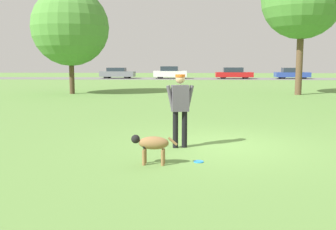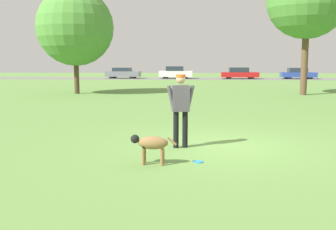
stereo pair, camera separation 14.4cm
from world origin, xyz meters
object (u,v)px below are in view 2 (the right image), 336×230
dog (151,144)px  parked_car_blue (298,73)px  person (181,104)px  frisbee (198,162)px  parked_car_red (239,73)px  tree_far_left (75,27)px  parked_car_grey (123,73)px  parked_car_white (176,73)px

dog → parked_car_blue: 41.49m
person → parked_car_blue: person is taller
dog → frisbee: bearing=-164.2°
frisbee → parked_car_blue: bearing=72.9°
parked_car_red → parked_car_blue: bearing=3.8°
parked_car_blue → parked_car_red: bearing=-175.0°
person → dog: bearing=-121.6°
tree_far_left → parked_car_grey: tree_far_left is taller
frisbee → parked_car_white: (-2.33, 39.02, 0.71)m
parked_car_white → parked_car_red: parked_car_white is taller
tree_far_left → parked_car_grey: bearing=92.8°
parked_car_grey → parked_car_white: 6.39m
tree_far_left → parked_car_grey: 22.77m
parked_car_red → person: bearing=-98.4°
person → parked_car_blue: bearing=58.8°
dog → parked_car_white: 39.28m
person → tree_far_left: tree_far_left is taller
frisbee → parked_car_white: size_ratio=0.05×
tree_far_left → parked_car_white: tree_far_left is taller
frisbee → parked_car_blue: (12.02, 39.17, 0.63)m
tree_far_left → parked_car_white: bearing=76.6°
person → parked_car_blue: (12.44, 37.81, -0.41)m
person → tree_far_left: bearing=102.0°
person → dog: person is taller
parked_car_grey → parked_car_blue: parked_car_blue is taller
frisbee → parked_car_blue: parked_car_blue is taller
dog → tree_far_left: 18.67m
parked_car_white → frisbee: bearing=-86.3°
frisbee → parked_car_red: bearing=82.4°
parked_car_grey → parked_car_red: parked_car_red is taller
tree_far_left → parked_car_blue: bearing=48.7°
frisbee → parked_car_blue: size_ratio=0.05×
dog → parked_car_white: size_ratio=0.24×
person → frisbee: size_ratio=8.37×
frisbee → tree_far_left: size_ratio=0.03×
person → parked_car_grey: 38.81m
frisbee → parked_car_grey: (-8.72, 39.27, 0.64)m
parked_car_blue → dog: bearing=-106.9°
frisbee → parked_car_blue: 40.98m
tree_far_left → dog: bearing=-68.7°
frisbee → parked_car_red: 39.07m
dog → frisbee: dog is taller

